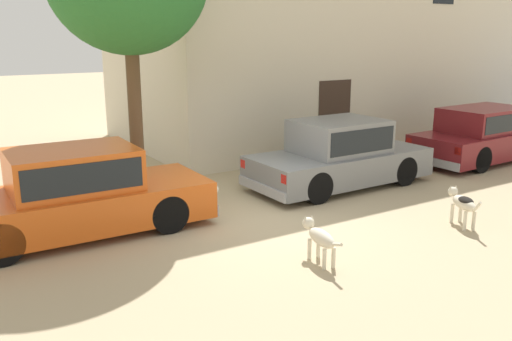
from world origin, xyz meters
TOP-DOWN VIEW (x-y plane):
  - ground_plane at (0.00, 0.00)m, footprint 80.00×80.00m
  - parked_sedan_nearest at (-2.94, 1.09)m, footprint 4.57×1.80m
  - parked_sedan_second at (2.79, 1.05)m, footprint 4.33×1.81m
  - parked_sedan_third at (7.78, 0.92)m, footprint 4.79×1.88m
  - apartment_block at (6.54, 6.75)m, footprint 12.55×6.54m
  - stray_dog_spotted at (-0.21, -2.03)m, footprint 0.29×1.07m
  - stray_dog_tan at (2.94, -2.12)m, footprint 0.48×1.00m

SIDE VIEW (x-z plane):
  - ground_plane at x=0.00m, z-range 0.00..0.00m
  - stray_dog_spotted at x=-0.21m, z-range 0.08..0.72m
  - stray_dog_tan at x=2.94m, z-range 0.11..0.76m
  - parked_sedan_third at x=7.78m, z-range 0.00..1.44m
  - parked_sedan_nearest at x=-2.94m, z-range -0.02..1.47m
  - parked_sedan_second at x=2.79m, z-range -0.02..1.48m
  - apartment_block at x=6.54m, z-range 0.00..7.01m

